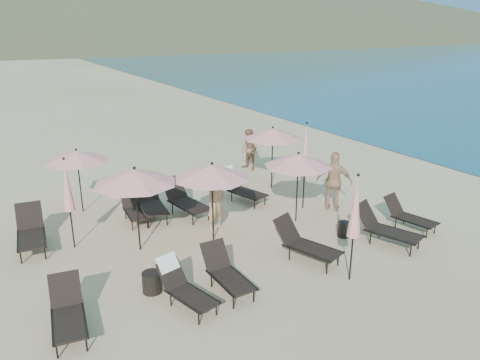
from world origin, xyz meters
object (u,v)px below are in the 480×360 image
lounger_2 (226,272)px  lounger_9 (185,200)px  lounger_4 (385,228)px  umbrella_closed_1 (306,149)px  umbrella_open_1 (212,171)px  beachgoer_c (334,181)px  umbrella_open_3 (77,156)px  lounger_10 (240,186)px  lounger_3 (305,243)px  lounger_1 (183,285)px  umbrella_open_4 (273,133)px  lounger_7 (134,208)px  side_table_0 (152,282)px  side_table_1 (344,229)px  lounger_6 (31,231)px  umbrella_open_0 (135,177)px  beachgoer_b (249,150)px  lounger_8 (150,198)px  lounger_5 (408,215)px  umbrella_open_2 (298,160)px  umbrella_closed_2 (67,186)px  umbrella_closed_0 (356,207)px  beachgoer_a (216,203)px  lounger_0 (68,311)px

lounger_2 → lounger_9: 4.53m
lounger_4 → umbrella_closed_1: (-0.32, 3.16, 1.49)m
umbrella_open_1 → beachgoer_c: umbrella_open_1 is taller
umbrella_open_3 → lounger_10: bearing=-19.3°
lounger_3 → lounger_4: lounger_4 is taller
lounger_1 → umbrella_open_4: 8.02m
lounger_3 → umbrella_open_3: 7.44m
lounger_7 → lounger_9: (1.50, -0.32, 0.09)m
lounger_10 → umbrella_open_4: umbrella_open_4 is taller
side_table_0 → side_table_1: (5.63, 0.01, -0.02)m
lounger_3 → side_table_0: lounger_3 is taller
lounger_6 → lounger_9: lounger_9 is taller
umbrella_open_0 → beachgoer_c: 6.33m
lounger_2 → beachgoer_b: (5.11, 7.42, 0.40)m
lounger_1 → lounger_8: size_ratio=0.82×
lounger_4 → beachgoer_c: beachgoer_c is taller
lounger_5 → umbrella_open_2: 3.55m
lounger_6 → lounger_10: size_ratio=1.03×
side_table_1 → beachgoer_c: size_ratio=0.22×
beachgoer_b → lounger_8: bearing=-78.5°
umbrella_closed_2 → lounger_10: bearing=7.6°
lounger_4 → beachgoer_b: size_ratio=1.14×
beachgoer_b → lounger_5: bearing=-6.7°
lounger_10 → umbrella_closed_2: 5.74m
lounger_10 → side_table_0: (-4.52, -3.86, -0.27)m
lounger_3 → umbrella_closed_0: 1.91m
lounger_5 → side_table_1: lounger_5 is taller
lounger_5 → umbrella_closed_2: size_ratio=0.65×
lounger_7 → lounger_8: (0.55, 0.17, 0.17)m
umbrella_closed_0 → umbrella_closed_2: bearing=136.4°
lounger_4 → umbrella_open_4: size_ratio=0.84×
umbrella_closed_0 → umbrella_closed_2: size_ratio=1.05×
lounger_4 → lounger_6: lounger_6 is taller
beachgoer_a → umbrella_closed_0: bearing=-82.9°
lounger_6 → umbrella_open_1: (4.38, -1.99, 1.49)m
side_table_1 → lounger_4: bearing=-54.9°
side_table_1 → umbrella_open_0: bearing=158.0°
lounger_2 → lounger_7: 4.78m
side_table_0 → side_table_1: side_table_0 is taller
lounger_3 → beachgoer_c: beachgoer_c is taller
lounger_8 → umbrella_open_4: umbrella_open_4 is taller
umbrella_open_1 → umbrella_open_2: umbrella_open_1 is taller
umbrella_closed_0 → beachgoer_a: size_ratio=1.56×
lounger_0 → beachgoer_b: beachgoer_b is taller
umbrella_closed_0 → beachgoer_c: (2.50, 3.49, -0.86)m
lounger_0 → beachgoer_a: beachgoer_a is taller
lounger_2 → umbrella_open_4: (4.74, 5.24, 1.55)m
lounger_1 → lounger_5: size_ratio=1.00×
lounger_7 → beachgoer_b: size_ratio=0.92×
lounger_10 → umbrella_open_1: bearing=-150.0°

